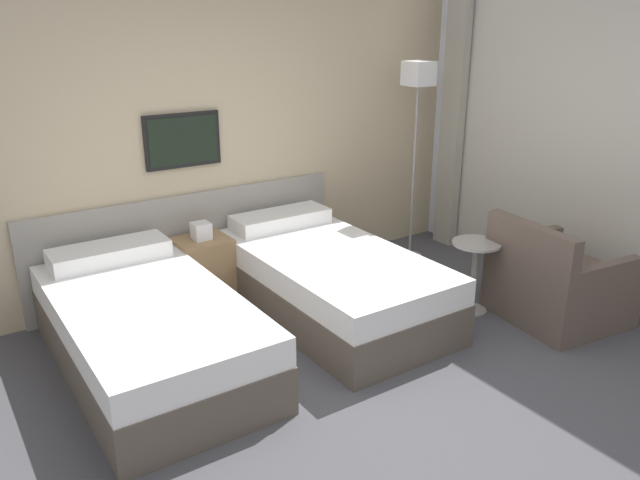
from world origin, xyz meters
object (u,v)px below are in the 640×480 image
(nightstand, at_px, (204,269))
(armchair, at_px, (556,287))
(side_table, at_px, (475,264))
(bed_near_door, at_px, (148,330))
(floor_lamp, at_px, (418,96))
(bed_near_window, at_px, (330,281))

(nightstand, height_order, armchair, armchair)
(side_table, xyz_separation_m, armchair, (0.45, -0.45, -0.14))
(side_table, bearing_deg, bed_near_door, 165.66)
(nightstand, height_order, floor_lamp, floor_lamp)
(bed_near_window, distance_m, nightstand, 1.07)
(bed_near_window, relative_size, side_table, 3.43)
(bed_near_window, bearing_deg, bed_near_door, 180.00)
(bed_near_door, xyz_separation_m, bed_near_window, (1.49, 0.00, 0.00))
(floor_lamp, relative_size, side_table, 3.18)
(nightstand, height_order, side_table, nightstand)
(nightstand, bearing_deg, floor_lamp, -5.37)
(nightstand, relative_size, side_table, 1.16)
(bed_near_window, distance_m, side_table, 1.16)
(bed_near_door, distance_m, bed_near_window, 1.49)
(bed_near_door, xyz_separation_m, floor_lamp, (2.86, 0.57, 1.31))
(bed_near_window, distance_m, floor_lamp, 1.98)
(bed_near_door, bearing_deg, floor_lamp, 11.26)
(bed_near_window, xyz_separation_m, armchair, (1.42, -1.08, -0.00))
(nightstand, distance_m, floor_lamp, 2.49)
(bed_near_window, height_order, side_table, bed_near_window)
(bed_near_window, bearing_deg, armchair, -37.27)
(nightstand, bearing_deg, side_table, -39.16)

